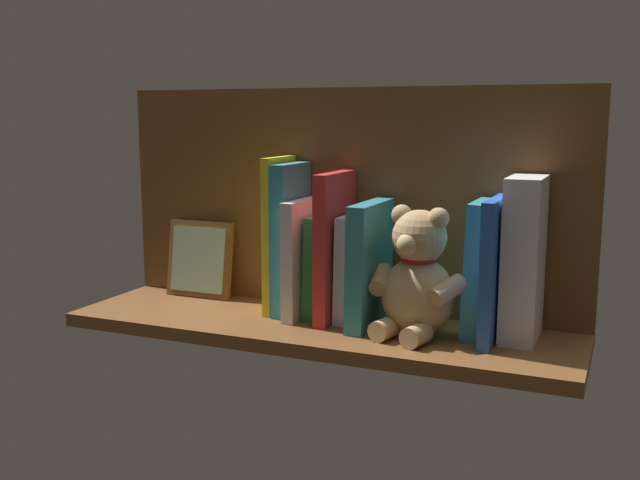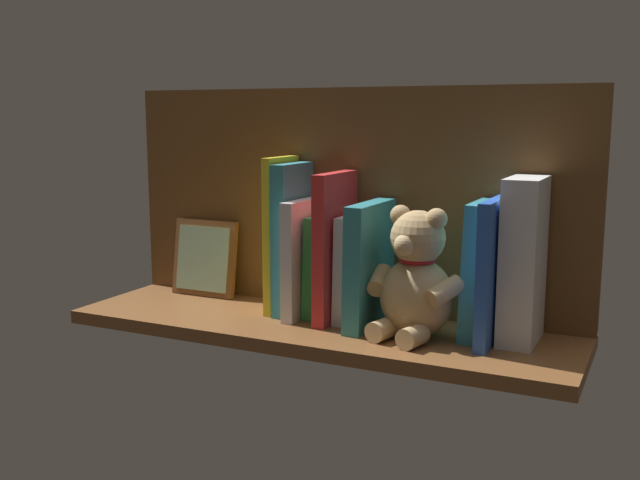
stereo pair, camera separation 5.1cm
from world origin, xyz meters
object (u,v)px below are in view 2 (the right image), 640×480
object	(u,v)px
book_0	(494,271)
picture_frame_leaning	(205,258)
dictionary_thick_white	(523,261)
teddy_bear	(416,280)

from	to	relation	value
book_0	picture_frame_leaning	size ratio (longest dim) A/B	1.51
dictionary_thick_white	teddy_bear	xyz separation A→B (cm)	(15.09, 4.57, -3.51)
teddy_bear	picture_frame_leaning	world-z (taller)	teddy_bear
teddy_bear	picture_frame_leaning	xyz separation A→B (cm)	(44.40, -8.28, -1.80)
dictionary_thick_white	picture_frame_leaning	size ratio (longest dim) A/B	1.73
book_0	teddy_bear	bearing A→B (deg)	13.71
book_0	teddy_bear	distance (cm)	11.65
book_0	teddy_bear	xyz separation A→B (cm)	(11.16, 2.72, -1.95)
book_0	picture_frame_leaning	world-z (taller)	book_0
teddy_bear	picture_frame_leaning	size ratio (longest dim) A/B	1.41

